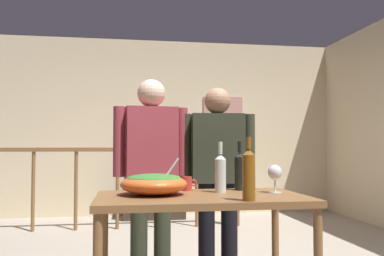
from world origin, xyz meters
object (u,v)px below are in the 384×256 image
at_px(person_standing_right, 218,166).
at_px(serving_table, 201,208).
at_px(tv_console, 154,201).
at_px(wine_bottle_amber, 249,174).
at_px(stair_railing, 155,176).
at_px(flat_screen_tv, 154,165).
at_px(wine_bottle_dark, 240,170).
at_px(wine_bottle_clear, 220,172).
at_px(wine_glass, 275,173).
at_px(person_standing_left, 151,163).
at_px(mug_red, 187,184).
at_px(salad_bowl, 154,183).
at_px(framed_picture, 223,117).

bearing_deg(person_standing_right, serving_table, 74.96).
bearing_deg(tv_console, wine_bottle_amber, -86.35).
bearing_deg(tv_console, stair_railing, -93.11).
relative_size(flat_screen_tv, person_standing_right, 0.39).
xyz_separation_m(flat_screen_tv, wine_bottle_dark, (0.36, -3.37, 0.11)).
xyz_separation_m(serving_table, wine_bottle_clear, (0.15, 0.13, 0.21)).
bearing_deg(tv_console, wine_glass, -81.52).
xyz_separation_m(stair_railing, tv_console, (0.04, 0.73, -0.42)).
bearing_deg(person_standing_left, serving_table, 105.04).
bearing_deg(mug_red, flat_screen_tv, 89.94).
bearing_deg(wine_glass, mug_red, 157.48).
relative_size(flat_screen_tv, wine_bottle_dark, 1.80).
relative_size(serving_table, person_standing_right, 0.84).
distance_m(stair_railing, wine_bottle_dark, 2.71).
bearing_deg(wine_bottle_amber, wine_glass, 52.04).
bearing_deg(salad_bowl, flat_screen_tv, 86.12).
distance_m(flat_screen_tv, mug_red, 3.34).
xyz_separation_m(serving_table, person_standing_right, (0.26, 0.72, 0.22)).
distance_m(salad_bowl, person_standing_right, 0.85).
height_order(salad_bowl, wine_bottle_clear, wine_bottle_clear).
xyz_separation_m(flat_screen_tv, wine_bottle_clear, (0.19, -3.49, 0.11)).
height_order(stair_railing, salad_bowl, stair_railing).
relative_size(salad_bowl, person_standing_left, 0.26).
height_order(stair_railing, person_standing_right, person_standing_right).
bearing_deg(person_standing_right, salad_bowl, 55.09).
bearing_deg(wine_bottle_amber, person_standing_left, 114.81).
xyz_separation_m(framed_picture, serving_table, (-1.07, -3.94, -0.85)).
bearing_deg(wine_bottle_amber, wine_bottle_dark, 79.38).
height_order(salad_bowl, person_standing_left, person_standing_left).
xyz_separation_m(wine_bottle_clear, person_standing_left, (-0.41, 0.59, 0.04)).
relative_size(framed_picture, salad_bowl, 1.57).
distance_m(tv_console, wine_bottle_clear, 3.58).
distance_m(salad_bowl, mug_red, 0.32).
bearing_deg(stair_railing, person_standing_right, -81.09).
relative_size(tv_console, mug_red, 8.40).
bearing_deg(serving_table, wine_bottle_dark, 38.04).
bearing_deg(tv_console, flat_screen_tv, -90.00).
height_order(mug_red, person_standing_left, person_standing_left).
bearing_deg(wine_bottle_clear, mug_red, 142.66).
relative_size(wine_bottle_clear, wine_bottle_dark, 0.99).
distance_m(framed_picture, person_standing_left, 3.54).
xyz_separation_m(wine_glass, wine_bottle_amber, (-0.28, -0.36, 0.02)).
bearing_deg(person_standing_left, tv_console, -99.44).
height_order(wine_bottle_dark, person_standing_left, person_standing_left).
distance_m(stair_railing, tv_console, 0.84).
xyz_separation_m(tv_console, wine_glass, (0.54, -3.59, 0.62)).
height_order(wine_glass, wine_bottle_amber, wine_bottle_amber).
bearing_deg(wine_glass, person_standing_right, 109.15).
height_order(wine_bottle_amber, person_standing_left, person_standing_left).
xyz_separation_m(flat_screen_tv, mug_red, (-0.00, -3.34, 0.02)).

